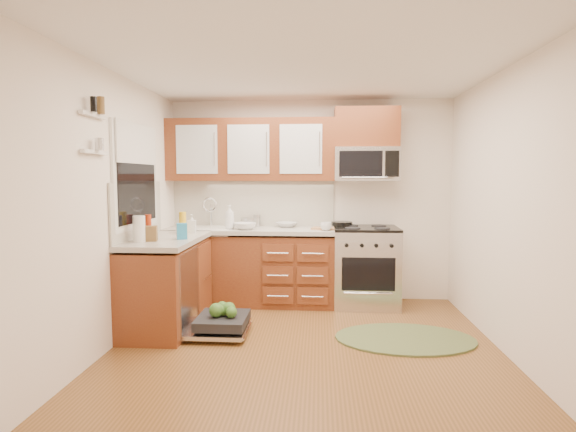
# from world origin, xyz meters

# --- Properties ---
(floor) EXTENTS (3.50, 3.50, 0.00)m
(floor) POSITION_xyz_m (0.00, 0.00, 0.00)
(floor) COLOR brown
(floor) RESTS_ON ground
(ceiling) EXTENTS (3.50, 3.50, 0.00)m
(ceiling) POSITION_xyz_m (0.00, 0.00, 2.50)
(ceiling) COLOR white
(ceiling) RESTS_ON ground
(wall_back) EXTENTS (3.50, 0.04, 2.50)m
(wall_back) POSITION_xyz_m (0.00, 1.75, 1.25)
(wall_back) COLOR white
(wall_back) RESTS_ON ground
(wall_front) EXTENTS (3.50, 0.04, 2.50)m
(wall_front) POSITION_xyz_m (0.00, -1.75, 1.25)
(wall_front) COLOR white
(wall_front) RESTS_ON ground
(wall_left) EXTENTS (0.04, 3.50, 2.50)m
(wall_left) POSITION_xyz_m (-1.75, 0.00, 1.25)
(wall_left) COLOR white
(wall_left) RESTS_ON ground
(wall_right) EXTENTS (0.04, 3.50, 2.50)m
(wall_right) POSITION_xyz_m (1.75, 0.00, 1.25)
(wall_right) COLOR white
(wall_right) RESTS_ON ground
(base_cabinet_back) EXTENTS (2.05, 0.60, 0.85)m
(base_cabinet_back) POSITION_xyz_m (-0.73, 1.45, 0.42)
(base_cabinet_back) COLOR maroon
(base_cabinet_back) RESTS_ON ground
(base_cabinet_left) EXTENTS (0.60, 1.25, 0.85)m
(base_cabinet_left) POSITION_xyz_m (-1.45, 0.52, 0.42)
(base_cabinet_left) COLOR maroon
(base_cabinet_left) RESTS_ON ground
(countertop_back) EXTENTS (2.07, 0.64, 0.05)m
(countertop_back) POSITION_xyz_m (-0.72, 1.44, 0.90)
(countertop_back) COLOR #B8B1A8
(countertop_back) RESTS_ON base_cabinet_back
(countertop_left) EXTENTS (0.64, 1.27, 0.05)m
(countertop_left) POSITION_xyz_m (-1.44, 0.53, 0.90)
(countertop_left) COLOR #B8B1A8
(countertop_left) RESTS_ON base_cabinet_left
(backsplash_back) EXTENTS (2.05, 0.02, 0.57)m
(backsplash_back) POSITION_xyz_m (-0.73, 1.74, 1.21)
(backsplash_back) COLOR beige
(backsplash_back) RESTS_ON ground
(backsplash_left) EXTENTS (0.02, 1.25, 0.57)m
(backsplash_left) POSITION_xyz_m (-1.74, 0.52, 1.21)
(backsplash_left) COLOR beige
(backsplash_left) RESTS_ON ground
(upper_cabinets) EXTENTS (2.05, 0.35, 0.75)m
(upper_cabinets) POSITION_xyz_m (-0.73, 1.57, 1.88)
(upper_cabinets) COLOR maroon
(upper_cabinets) RESTS_ON ground
(cabinet_over_mw) EXTENTS (0.76, 0.35, 0.47)m
(cabinet_over_mw) POSITION_xyz_m (0.68, 1.57, 2.13)
(cabinet_over_mw) COLOR maroon
(cabinet_over_mw) RESTS_ON ground
(range) EXTENTS (0.76, 0.64, 0.95)m
(range) POSITION_xyz_m (0.68, 1.43, 0.47)
(range) COLOR silver
(range) RESTS_ON ground
(microwave) EXTENTS (0.76, 0.38, 0.40)m
(microwave) POSITION_xyz_m (0.68, 1.55, 1.70)
(microwave) COLOR silver
(microwave) RESTS_ON ground
(sink) EXTENTS (0.62, 0.50, 0.26)m
(sink) POSITION_xyz_m (-1.25, 1.42, 0.80)
(sink) COLOR white
(sink) RESTS_ON ground
(dishwasher) EXTENTS (0.70, 0.60, 0.20)m
(dishwasher) POSITION_xyz_m (-0.86, 0.30, 0.10)
(dishwasher) COLOR silver
(dishwasher) RESTS_ON ground
(window) EXTENTS (0.03, 1.05, 1.05)m
(window) POSITION_xyz_m (-1.74, 0.50, 1.55)
(window) COLOR white
(window) RESTS_ON ground
(window_blind) EXTENTS (0.02, 0.96, 0.40)m
(window_blind) POSITION_xyz_m (-1.71, 0.50, 1.88)
(window_blind) COLOR white
(window_blind) RESTS_ON ground
(shelf_upper) EXTENTS (0.04, 0.40, 0.03)m
(shelf_upper) POSITION_xyz_m (-1.72, -0.35, 2.05)
(shelf_upper) COLOR white
(shelf_upper) RESTS_ON ground
(shelf_lower) EXTENTS (0.04, 0.40, 0.03)m
(shelf_lower) POSITION_xyz_m (-1.72, -0.35, 1.75)
(shelf_lower) COLOR white
(shelf_lower) RESTS_ON ground
(rug) EXTENTS (1.55, 1.29, 0.02)m
(rug) POSITION_xyz_m (0.94, 0.28, 0.01)
(rug) COLOR #606F3F
(rug) RESTS_ON ground
(skillet) EXTENTS (0.31, 0.31, 0.05)m
(skillet) POSITION_xyz_m (0.40, 1.59, 0.97)
(skillet) COLOR black
(skillet) RESTS_ON range
(stock_pot) EXTENTS (0.26, 0.26, 0.12)m
(stock_pot) POSITION_xyz_m (-0.75, 1.55, 0.98)
(stock_pot) COLOR silver
(stock_pot) RESTS_ON countertop_back
(cutting_board) EXTENTS (0.32, 0.23, 0.02)m
(cutting_board) POSITION_xyz_m (0.18, 1.39, 0.94)
(cutting_board) COLOR #A3754A
(cutting_board) RESTS_ON countertop_back
(canister) EXTENTS (0.12, 0.12, 0.15)m
(canister) POSITION_xyz_m (-0.66, 1.62, 1.00)
(canister) COLOR silver
(canister) RESTS_ON countertop_back
(paper_towel_roll) EXTENTS (0.15, 0.15, 0.25)m
(paper_towel_roll) POSITION_xyz_m (-1.60, 0.21, 1.05)
(paper_towel_roll) COLOR white
(paper_towel_roll) RESTS_ON countertop_left
(mustard_bottle) EXTENTS (0.10, 0.10, 0.24)m
(mustard_bottle) POSITION_xyz_m (-1.38, 0.87, 1.04)
(mustard_bottle) COLOR gold
(mustard_bottle) RESTS_ON countertop_left
(red_bottle) EXTENTS (0.07, 0.07, 0.24)m
(red_bottle) POSITION_xyz_m (-1.62, 0.50, 1.05)
(red_bottle) COLOR #AF2D0E
(red_bottle) RESTS_ON countertop_left
(wooden_box) EXTENTS (0.17, 0.13, 0.15)m
(wooden_box) POSITION_xyz_m (-1.53, 0.28, 1.00)
(wooden_box) COLOR brown
(wooden_box) RESTS_ON countertop_left
(blue_carton) EXTENTS (0.12, 0.09, 0.16)m
(blue_carton) POSITION_xyz_m (-1.25, 0.43, 1.01)
(blue_carton) COLOR #298AC0
(blue_carton) RESTS_ON countertop_left
(bowl_a) EXTENTS (0.32, 0.32, 0.06)m
(bowl_a) POSITION_xyz_m (-0.28, 1.59, 0.96)
(bowl_a) COLOR #999999
(bowl_a) RESTS_ON countertop_back
(bowl_b) EXTENTS (0.33, 0.33, 0.08)m
(bowl_b) POSITION_xyz_m (-0.76, 1.30, 0.97)
(bowl_b) COLOR #999999
(bowl_b) RESTS_ON countertop_back
(cup) EXTENTS (0.16, 0.16, 0.10)m
(cup) POSITION_xyz_m (0.20, 1.25, 0.97)
(cup) COLOR #999999
(cup) RESTS_ON countertop_back
(soap_bottle_a) EXTENTS (0.14, 0.14, 0.29)m
(soap_bottle_a) POSITION_xyz_m (-0.94, 1.32, 1.07)
(soap_bottle_a) COLOR #999999
(soap_bottle_a) RESTS_ON countertop_back
(soap_bottle_b) EXTENTS (0.11, 0.11, 0.20)m
(soap_bottle_b) POSITION_xyz_m (-1.31, 0.97, 1.03)
(soap_bottle_b) COLOR #999999
(soap_bottle_b) RESTS_ON countertop_left
(soap_bottle_c) EXTENTS (0.17, 0.17, 0.18)m
(soap_bottle_c) POSITION_xyz_m (-1.62, 0.57, 1.01)
(soap_bottle_c) COLOR #999999
(soap_bottle_c) RESTS_ON countertop_left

